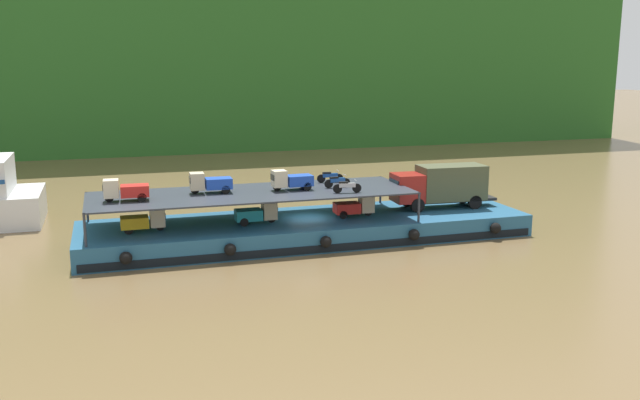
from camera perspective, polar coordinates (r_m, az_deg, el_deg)
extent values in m
plane|color=brown|center=(47.34, -1.02, -3.27)|extent=(400.00, 400.00, 0.00)
cube|color=#286023|center=(106.42, -10.76, 15.27)|extent=(127.67, 30.31, 38.94)
cube|color=#23567A|center=(47.15, -1.02, -2.39)|extent=(30.36, 7.65, 1.50)
cube|color=black|center=(43.70, 0.41, -4.05)|extent=(29.75, 0.06, 0.50)
sphere|color=black|center=(41.44, -15.76, -4.64)|extent=(0.74, 0.74, 0.74)
sphere|color=black|center=(41.98, -7.44, -4.09)|extent=(0.74, 0.74, 0.74)
sphere|color=black|center=(43.38, 0.49, -3.48)|extent=(0.74, 0.74, 0.74)
sphere|color=black|center=(45.55, 7.79, -2.86)|extent=(0.74, 0.74, 0.74)
sphere|color=black|center=(48.39, 14.32, -2.27)|extent=(0.74, 0.74, 0.74)
cube|color=maroon|center=(49.70, 7.24, 1.01)|extent=(2.10, 2.28, 2.00)
cube|color=#192833|center=(49.26, 6.14, 1.36)|extent=(0.15, 1.84, 0.60)
cube|color=#474C33|center=(51.00, 10.80, 1.45)|extent=(4.90, 2.53, 2.50)
cube|color=black|center=(51.24, 10.74, 0.02)|extent=(6.86, 1.70, 0.20)
cylinder|color=black|center=(50.97, 7.21, 0.01)|extent=(1.01, 0.33, 1.00)
cylinder|color=black|center=(49.14, 8.08, -0.44)|extent=(1.01, 0.33, 1.00)
cylinder|color=black|center=(52.76, 11.69, 0.26)|extent=(1.01, 0.33, 1.00)
cylinder|color=black|center=(51.00, 12.69, -0.17)|extent=(1.01, 0.33, 1.00)
cylinder|color=#2D333D|center=(52.05, 5.02, 0.86)|extent=(0.16, 0.16, 2.00)
cylinder|color=#2D333D|center=(46.06, 8.18, -0.60)|extent=(0.16, 0.16, 2.00)
cylinder|color=#2D333D|center=(48.26, -18.71, -0.55)|extent=(0.16, 0.16, 2.00)
cylinder|color=#2D333D|center=(41.73, -18.88, -2.37)|extent=(0.16, 0.16, 2.00)
cube|color=#2D333D|center=(45.68, -5.61, 0.57)|extent=(21.16, 6.85, 0.10)
cube|color=gold|center=(44.55, -15.09, -1.79)|extent=(1.70, 1.20, 0.70)
cube|color=beige|center=(44.57, -13.31, -1.43)|extent=(0.90, 1.00, 1.10)
cube|color=#19232D|center=(44.58, -12.72, -1.25)|extent=(0.04, 0.85, 0.38)
cylinder|color=black|center=(44.70, -13.09, -2.10)|extent=(0.56, 0.14, 0.56)
cylinder|color=black|center=(44.10, -15.56, -2.41)|extent=(0.56, 0.14, 0.56)
cylinder|color=black|center=(45.14, -15.61, -2.10)|extent=(0.56, 0.14, 0.56)
cube|color=teal|center=(45.31, -5.94, -1.23)|extent=(1.71, 1.21, 0.70)
cube|color=#C6B793|center=(45.56, -4.22, -0.87)|extent=(0.90, 1.00, 1.10)
cube|color=#19232D|center=(45.64, -3.65, -0.70)|extent=(0.04, 0.85, 0.38)
cylinder|color=black|center=(45.71, -4.03, -1.53)|extent=(0.56, 0.14, 0.56)
cylinder|color=black|center=(44.80, -6.30, -1.84)|extent=(0.56, 0.14, 0.56)
cylinder|color=black|center=(45.82, -6.56, -1.55)|extent=(0.56, 0.14, 0.56)
cube|color=red|center=(47.22, 2.23, -0.65)|extent=(1.76, 1.28, 0.70)
cube|color=beige|center=(47.60, 3.85, -0.33)|extent=(0.95, 1.04, 1.10)
cube|color=#19232D|center=(47.72, 4.38, -0.17)|extent=(0.08, 0.85, 0.38)
cylinder|color=black|center=(47.76, 4.01, -0.97)|extent=(0.57, 0.17, 0.56)
cylinder|color=black|center=(46.69, 1.94, -1.23)|extent=(0.57, 0.17, 0.56)
cylinder|color=black|center=(47.68, 1.58, -0.96)|extent=(0.57, 0.17, 0.56)
cube|color=red|center=(44.16, -15.07, 0.75)|extent=(1.74, 1.26, 0.70)
cube|color=beige|center=(44.15, -16.90, 0.91)|extent=(0.94, 1.03, 1.10)
cube|color=#19232D|center=(44.15, -17.51, 1.02)|extent=(0.07, 0.85, 0.38)
cylinder|color=black|center=(44.25, -17.05, 0.20)|extent=(0.56, 0.16, 0.56)
cylinder|color=black|center=(44.74, -14.54, 0.46)|extent=(0.56, 0.16, 0.56)
cylinder|color=black|center=(43.70, -14.52, 0.20)|extent=(0.56, 0.16, 0.56)
cube|color=#1E47B7|center=(45.72, -8.39, 1.38)|extent=(1.73, 1.25, 0.70)
cube|color=#C6B793|center=(45.53, -10.14, 1.54)|extent=(0.93, 1.02, 1.10)
cube|color=#19232D|center=(45.47, -10.74, 1.64)|extent=(0.06, 0.85, 0.38)
cylinder|color=black|center=(45.61, -10.31, 0.85)|extent=(0.56, 0.16, 0.56)
cylinder|color=black|center=(46.35, -7.97, 1.09)|extent=(0.56, 0.16, 0.56)
cylinder|color=black|center=(45.31, -7.79, 0.86)|extent=(0.56, 0.16, 0.56)
cube|color=#1E47B7|center=(46.35, -1.73, 1.64)|extent=(1.74, 1.26, 0.70)
cube|color=beige|center=(45.91, -3.39, 1.78)|extent=(0.94, 1.03, 1.10)
cube|color=#19232D|center=(45.77, -3.96, 1.88)|extent=(0.07, 0.85, 0.38)
cylinder|color=black|center=(45.96, -3.57, 1.09)|extent=(0.56, 0.16, 0.56)
cylinder|color=black|center=(47.03, -1.46, 1.35)|extent=(0.56, 0.16, 0.56)
cylinder|color=black|center=(46.03, -1.05, 1.13)|extent=(0.56, 0.16, 0.56)
cylinder|color=black|center=(45.37, 3.06, 0.99)|extent=(0.61, 0.18, 0.60)
cylinder|color=black|center=(45.11, 1.45, 0.94)|extent=(0.61, 0.18, 0.60)
cube|color=#B7B7BC|center=(45.20, 2.26, 1.24)|extent=(1.12, 0.35, 0.28)
cube|color=black|center=(45.12, 1.95, 1.45)|extent=(0.62, 0.28, 0.12)
cylinder|color=#B2B2B7|center=(45.25, 2.95, 1.67)|extent=(0.11, 0.55, 0.04)
cylinder|color=black|center=(47.42, 2.16, 1.45)|extent=(0.61, 0.16, 0.60)
cylinder|color=black|center=(46.89, 0.72, 1.35)|extent=(0.61, 0.16, 0.60)
cube|color=#1E4C99|center=(47.11, 1.45, 1.66)|extent=(1.11, 0.31, 0.28)
cube|color=black|center=(46.98, 1.17, 1.86)|extent=(0.62, 0.26, 0.12)
cylinder|color=#B2B2B7|center=(47.29, 2.05, 2.10)|extent=(0.10, 0.55, 0.04)
cylinder|color=black|center=(49.26, 1.58, 1.83)|extent=(0.61, 0.16, 0.60)
cylinder|color=black|center=(48.99, 0.10, 1.78)|extent=(0.61, 0.16, 0.60)
cube|color=#1E4C99|center=(49.08, 0.84, 2.06)|extent=(1.12, 0.32, 0.28)
cube|color=black|center=(49.00, 0.56, 2.26)|extent=(0.62, 0.26, 0.12)
cylinder|color=#B2B2B7|center=(49.14, 1.47, 2.46)|extent=(0.10, 0.55, 0.04)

